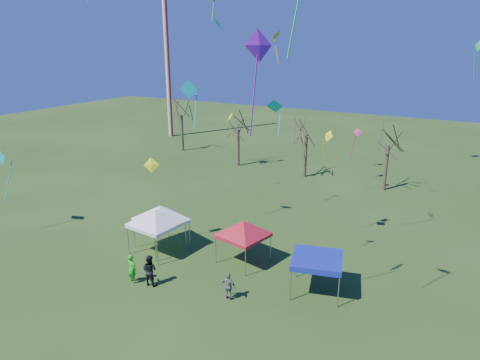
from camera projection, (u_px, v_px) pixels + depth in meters
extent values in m
plane|color=#254315|center=(192.00, 291.00, 24.97)|extent=(140.00, 140.00, 0.00)
cylinder|color=silver|center=(167.00, 52.00, 62.34)|extent=(0.70, 0.70, 25.00)
cylinder|color=#3D2D21|center=(182.00, 133.00, 56.65)|extent=(0.32, 0.32, 4.78)
cylinder|color=#3D2D21|center=(238.00, 148.00, 49.77)|extent=(0.32, 0.32, 4.28)
cylinder|color=#3D2D21|center=(305.00, 156.00, 45.60)|extent=(0.32, 0.32, 4.64)
cylinder|color=#3D2D21|center=(386.00, 168.00, 41.44)|extent=(0.32, 0.32, 4.49)
cylinder|color=gray|center=(134.00, 235.00, 30.03)|extent=(0.06, 0.06, 1.98)
cylinder|color=gray|center=(168.00, 224.00, 31.81)|extent=(0.06, 0.06, 1.98)
cylinder|color=gray|center=(155.00, 248.00, 28.10)|extent=(0.06, 0.06, 1.98)
cylinder|color=gray|center=(190.00, 236.00, 29.88)|extent=(0.06, 0.06, 1.98)
cube|color=white|center=(161.00, 221.00, 29.62)|extent=(3.74, 3.74, 0.24)
pyramid|color=white|center=(160.00, 206.00, 29.27)|extent=(3.98, 3.98, 0.99)
cylinder|color=gray|center=(128.00, 241.00, 29.09)|extent=(0.06, 0.06, 1.97)
cylinder|color=gray|center=(158.00, 227.00, 31.25)|extent=(0.06, 0.06, 1.97)
cylinder|color=gray|center=(157.00, 252.00, 27.59)|extent=(0.06, 0.06, 1.97)
cylinder|color=gray|center=(186.00, 236.00, 29.75)|extent=(0.06, 0.06, 1.97)
cube|color=white|center=(156.00, 224.00, 29.08)|extent=(3.24, 3.24, 0.24)
pyramid|color=white|center=(155.00, 209.00, 28.74)|extent=(4.17, 4.17, 0.99)
cylinder|color=gray|center=(216.00, 250.00, 27.93)|extent=(0.05, 0.05, 1.82)
cylinder|color=gray|center=(241.00, 237.00, 29.76)|extent=(0.05, 0.05, 1.82)
cylinder|color=gray|center=(245.00, 263.00, 26.34)|extent=(0.05, 0.05, 1.82)
cylinder|color=gray|center=(271.00, 249.00, 28.17)|extent=(0.05, 0.05, 1.82)
cube|color=#A9101F|center=(243.00, 235.00, 27.73)|extent=(3.24, 3.24, 0.22)
pyramid|color=#A9101F|center=(243.00, 221.00, 27.42)|extent=(3.78, 3.78, 0.91)
cylinder|color=gray|center=(291.00, 286.00, 23.82)|extent=(0.06, 0.06, 1.87)
cylinder|color=gray|center=(296.00, 263.00, 26.23)|extent=(0.06, 0.06, 1.87)
cylinder|color=gray|center=(338.00, 292.00, 23.20)|extent=(0.06, 0.06, 1.87)
cylinder|color=gray|center=(340.00, 269.00, 25.61)|extent=(0.06, 0.06, 1.87)
cube|color=#0E1A91|center=(317.00, 261.00, 24.39)|extent=(3.42, 3.42, 0.22)
cube|color=#0E1A91|center=(317.00, 258.00, 24.34)|extent=(3.42, 3.42, 0.11)
imported|color=black|center=(150.00, 270.00, 25.40)|extent=(1.02, 0.84, 1.93)
imported|color=green|center=(132.00, 268.00, 25.67)|extent=(0.76, 0.60, 1.85)
imported|color=slate|center=(229.00, 286.00, 23.97)|extent=(0.97, 0.41, 1.65)
cube|color=green|center=(295.00, 17.00, 15.63)|extent=(0.26, 0.76, 2.95)
cone|color=orange|center=(276.00, 35.00, 24.70)|extent=(0.56, 0.81, 0.66)
cube|color=orange|center=(276.00, 51.00, 25.11)|extent=(0.34, 0.07, 1.44)
cone|color=#F9378D|center=(358.00, 132.00, 39.13)|extent=(0.93, 0.86, 0.75)
cube|color=#F9378D|center=(352.00, 147.00, 39.48)|extent=(0.58, 0.74, 2.29)
cone|color=#0DACC8|center=(189.00, 89.00, 21.34)|extent=(1.02, 0.56, 0.97)
cube|color=#0DACC8|center=(195.00, 111.00, 21.61)|extent=(0.23, 0.63, 1.72)
cone|color=#0CB2BD|center=(275.00, 106.00, 33.96)|extent=(1.51, 1.11, 1.19)
cube|color=#0CB2BD|center=(279.00, 123.00, 34.26)|extent=(0.21, 0.80, 2.02)
cone|color=green|center=(479.00, 45.00, 35.07)|extent=(0.92, 1.00, 1.05)
cube|color=green|center=(474.00, 64.00, 35.74)|extent=(0.37, 0.33, 2.55)
cone|color=#168EEA|center=(218.00, 23.00, 43.22)|extent=(1.56, 1.53, 1.13)
cube|color=#168EEA|center=(220.00, 39.00, 43.38)|extent=(0.50, 0.56, 2.35)
cube|color=#1C9B17|center=(213.00, 10.00, 19.91)|extent=(0.07, 0.33, 1.05)
cone|color=purple|center=(259.00, 45.00, 17.75)|extent=(0.95, 1.37, 1.39)
cube|color=purple|center=(254.00, 97.00, 18.28)|extent=(0.49, 0.29, 3.53)
cone|color=#E5FA1A|center=(151.00, 165.00, 28.76)|extent=(1.11, 1.00, 1.03)
cube|color=#E5FA1A|center=(148.00, 180.00, 29.06)|extent=(0.37, 0.46, 1.66)
cone|color=yellow|center=(230.00, 116.00, 47.52)|extent=(1.27, 1.32, 0.98)
cube|color=yellow|center=(229.00, 127.00, 48.29)|extent=(0.66, 0.56, 2.08)
cone|color=#0DC9CA|center=(0.00, 155.00, 31.19)|extent=(1.58, 0.48, 1.55)
cube|color=#0DC9CA|center=(8.00, 181.00, 31.49)|extent=(0.12, 1.11, 2.98)
cone|color=yellow|center=(328.00, 136.00, 28.61)|extent=(0.92, 0.79, 0.79)
cube|color=yellow|center=(325.00, 152.00, 29.17)|extent=(0.31, 0.45, 1.98)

